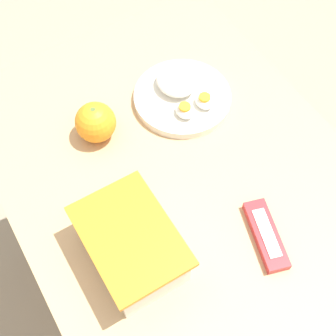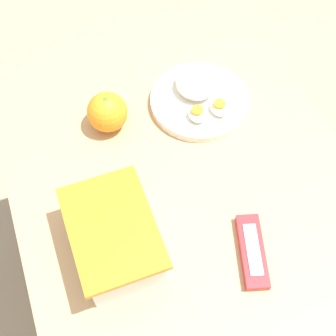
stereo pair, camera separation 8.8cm
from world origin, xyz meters
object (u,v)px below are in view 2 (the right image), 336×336
at_px(food_container, 115,239).
at_px(orange_fruit, 107,112).
at_px(candy_bar, 252,251).
at_px(rice_plate, 199,97).

relative_size(food_container, orange_fruit, 2.40).
bearing_deg(food_container, candy_bar, -112.88).
bearing_deg(rice_plate, food_container, 134.53).
bearing_deg(candy_bar, rice_plate, -6.72).
bearing_deg(orange_fruit, candy_bar, -156.68).
bearing_deg(candy_bar, food_container, 67.12).
relative_size(rice_plate, candy_bar, 1.47).
height_order(food_container, candy_bar, food_container).
bearing_deg(rice_plate, orange_fruit, 87.31).
height_order(food_container, rice_plate, food_container).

